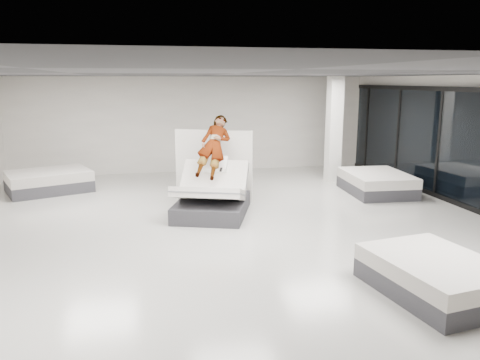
{
  "coord_description": "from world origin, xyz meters",
  "views": [
    {
      "loc": [
        -1.85,
        -8.84,
        3.07
      ],
      "look_at": [
        0.22,
        0.64,
        1.0
      ],
      "focal_mm": 35.0,
      "sensor_mm": 36.0,
      "label": 1
    }
  ],
  "objects": [
    {
      "name": "flat_bed_left_far",
      "position": [
        -4.38,
        4.87,
        0.29
      ],
      "size": [
        2.57,
        2.26,
        0.59
      ],
      "color": "#333237",
      "rests_on": "floor"
    },
    {
      "name": "room",
      "position": [
        0.0,
        0.0,
        1.6
      ],
      "size": [
        14.0,
        14.04,
        3.2
      ],
      "color": "#AAA9A1",
      "rests_on": "ground"
    },
    {
      "name": "flat_bed_right_near",
      "position": [
        2.31,
        -3.22,
        0.27
      ],
      "size": [
        1.74,
        2.16,
        0.54
      ],
      "color": "#333237",
      "rests_on": "floor"
    },
    {
      "name": "divider_panel",
      "position": [
        0.0,
        2.83,
        0.92
      ],
      "size": [
        1.87,
        0.97,
        1.84
      ],
      "primitive_type": "cube",
      "rotation": [
        0.0,
        0.0,
        -0.45
      ],
      "color": "silver",
      "rests_on": "floor"
    },
    {
      "name": "hero_bed",
      "position": [
        -0.24,
        1.56,
        0.41
      ],
      "size": [
        2.15,
        2.46,
        1.3
      ],
      "color": "#333237",
      "rests_on": "floor"
    },
    {
      "name": "flat_bed_right_far",
      "position": [
        4.55,
        2.7,
        0.29
      ],
      "size": [
        1.72,
        2.2,
        0.57
      ],
      "color": "#333237",
      "rests_on": "floor"
    },
    {
      "name": "column",
      "position": [
        4.0,
        4.5,
        1.6
      ],
      "size": [
        0.4,
        0.4,
        3.2
      ],
      "primitive_type": "cube",
      "color": "silver",
      "rests_on": "floor"
    },
    {
      "name": "remote",
      "position": [
        -0.05,
        1.46,
        1.08
      ],
      "size": [
        0.1,
        0.15,
        0.08
      ],
      "primitive_type": "cube",
      "rotation": [
        0.35,
        0.0,
        -0.35
      ],
      "color": "black",
      "rests_on": "person"
    },
    {
      "name": "person",
      "position": [
        -0.13,
        1.86,
        1.31
      ],
      "size": [
        1.16,
        1.75,
        1.48
      ],
      "primitive_type": "imported",
      "rotation": [
        0.86,
        0.0,
        -0.35
      ],
      "color": "slate",
      "rests_on": "hero_bed"
    }
  ]
}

